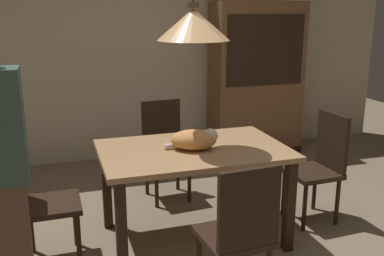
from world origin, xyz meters
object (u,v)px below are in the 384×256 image
(chair_right_side, at_px, (320,162))
(pendant_lamp, at_px, (193,24))
(chair_left_side, at_px, (39,196))
(chair_near_front, at_px, (240,230))
(hutch_bookcase, at_px, (256,82))
(chair_far_back, at_px, (165,145))
(cat_sleeping, at_px, (195,139))
(dining_table, at_px, (193,161))

(chair_right_side, height_order, pendant_lamp, pendant_lamp)
(chair_right_side, bearing_deg, chair_left_side, -179.89)
(chair_near_front, bearing_deg, hutch_bookcase, 62.95)
(chair_far_back, xyz_separation_m, cat_sleeping, (0.01, -0.91, 0.32))
(chair_far_back, bearing_deg, dining_table, -89.64)
(chair_left_side, xyz_separation_m, hutch_bookcase, (2.54, 1.87, 0.38))
(chair_left_side, height_order, hutch_bookcase, hutch_bookcase)
(dining_table, xyz_separation_m, chair_near_front, (0.01, -0.88, -0.14))
(chair_near_front, relative_size, cat_sleeping, 2.28)
(chair_right_side, bearing_deg, chair_near_front, -141.86)
(chair_far_back, height_order, cat_sleeping, chair_far_back)
(dining_table, relative_size, chair_left_side, 1.51)
(chair_far_back, distance_m, cat_sleeping, 0.97)
(chair_far_back, bearing_deg, chair_right_side, -37.66)
(chair_right_side, xyz_separation_m, chair_left_side, (-2.26, -0.00, 0.00))
(cat_sleeping, height_order, pendant_lamp, pendant_lamp)
(chair_near_front, height_order, cat_sleeping, chair_near_front)
(chair_far_back, height_order, hutch_bookcase, hutch_bookcase)
(chair_near_front, distance_m, hutch_bookcase, 3.10)
(chair_left_side, bearing_deg, pendant_lamp, 0.05)
(chair_left_side, distance_m, pendant_lamp, 1.61)
(chair_near_front, bearing_deg, chair_far_back, 90.36)
(chair_left_side, bearing_deg, cat_sleeping, -1.74)
(dining_table, height_order, cat_sleeping, cat_sleeping)
(chair_left_side, bearing_deg, dining_table, 0.05)
(chair_far_back, bearing_deg, chair_left_side, -141.94)
(chair_left_side, xyz_separation_m, pendant_lamp, (1.13, 0.00, 1.15))
(dining_table, height_order, chair_right_side, chair_right_side)
(dining_table, relative_size, chair_near_front, 1.51)
(dining_table, relative_size, cat_sleeping, 3.44)
(chair_near_front, bearing_deg, pendant_lamp, 90.37)
(chair_left_side, height_order, chair_near_front, same)
(chair_left_side, distance_m, hutch_bookcase, 3.17)
(chair_near_front, height_order, hutch_bookcase, hutch_bookcase)
(dining_table, relative_size, chair_far_back, 1.51)
(chair_right_side, relative_size, chair_near_front, 1.00)
(chair_left_side, distance_m, chair_near_front, 1.43)
(dining_table, height_order, hutch_bookcase, hutch_bookcase)
(cat_sleeping, bearing_deg, chair_right_side, 1.96)
(dining_table, bearing_deg, chair_right_side, 0.17)
(chair_near_front, distance_m, pendant_lamp, 1.45)
(chair_near_front, relative_size, hutch_bookcase, 0.50)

